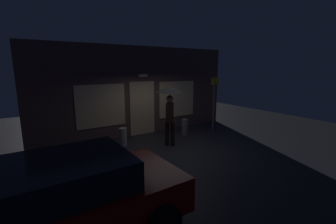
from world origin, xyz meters
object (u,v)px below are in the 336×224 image
at_px(person_with_umbrella, 170,101).
at_px(sidewalk_bollard, 185,127).
at_px(parked_car, 53,203).
at_px(street_sign_post, 214,100).
at_px(sidewalk_bollard_2, 123,137).

height_order(person_with_umbrella, sidewalk_bollard, person_with_umbrella).
bearing_deg(parked_car, sidewalk_bollard, 33.49).
distance_m(parked_car, street_sign_post, 7.61).
distance_m(person_with_umbrella, parked_car, 5.07).
distance_m(person_with_umbrella, street_sign_post, 2.74).
height_order(person_with_umbrella, parked_car, person_with_umbrella).
distance_m(parked_car, sidewalk_bollard_2, 4.64).
distance_m(sidewalk_bollard, sidewalk_bollard_2, 2.68).
xyz_separation_m(parked_car, street_sign_post, (6.74, 3.48, 0.66)).
height_order(sidewalk_bollard, sidewalk_bollard_2, sidewalk_bollard_2).
bearing_deg(street_sign_post, sidewalk_bollard, 171.65).
relative_size(parked_car, sidewalk_bollard_2, 6.51).
distance_m(parked_car, sidewalk_bollard, 6.49).
xyz_separation_m(person_with_umbrella, sidewalk_bollard_2, (-1.42, 0.89, -1.28)).
relative_size(parked_car, sidewalk_bollard, 6.58).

